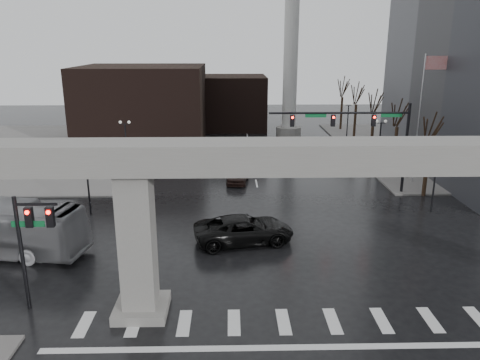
{
  "coord_description": "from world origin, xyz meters",
  "views": [
    {
      "loc": [
        -2.56,
        -20.7,
        13.04
      ],
      "look_at": [
        -1.9,
        8.04,
        4.5
      ],
      "focal_mm": 35.0,
      "sensor_mm": 36.0,
      "label": 1
    }
  ],
  "objects": [
    {
      "name": "ground",
      "position": [
        0.0,
        0.0,
        0.0
      ],
      "size": [
        160.0,
        160.0,
        0.0
      ],
      "primitive_type": "plane",
      "color": "black",
      "rests_on": "ground"
    },
    {
      "name": "sidewalk_ne",
      "position": [
        26.0,
        36.0,
        0.07
      ],
      "size": [
        28.0,
        36.0,
        0.15
      ],
      "primitive_type": "cube",
      "color": "slate",
      "rests_on": "ground"
    },
    {
      "name": "sidewalk_nw",
      "position": [
        -26.0,
        36.0,
        0.07
      ],
      "size": [
        28.0,
        36.0,
        0.15
      ],
      "primitive_type": "cube",
      "color": "slate",
      "rests_on": "ground"
    },
    {
      "name": "elevated_guideway",
      "position": [
        1.26,
        0.0,
        6.88
      ],
      "size": [
        48.0,
        2.6,
        8.7
      ],
      "color": "gray",
      "rests_on": "ground"
    },
    {
      "name": "building_far_left",
      "position": [
        -14.0,
        42.0,
        5.0
      ],
      "size": [
        16.0,
        14.0,
        10.0
      ],
      "primitive_type": "cube",
      "color": "black",
      "rests_on": "ground"
    },
    {
      "name": "building_far_mid",
      "position": [
        -2.0,
        52.0,
        4.0
      ],
      "size": [
        10.0,
        10.0,
        8.0
      ],
      "primitive_type": "cube",
      "color": "black",
      "rests_on": "ground"
    },
    {
      "name": "smokestack",
      "position": [
        6.0,
        46.0,
        13.35
      ],
      "size": [
        3.6,
        3.6,
        30.0
      ],
      "color": "silver",
      "rests_on": "ground"
    },
    {
      "name": "signal_mast_arm",
      "position": [
        8.99,
        18.8,
        5.83
      ],
      "size": [
        12.12,
        0.43,
        8.0
      ],
      "color": "black",
      "rests_on": "ground"
    },
    {
      "name": "signal_left_pole",
      "position": [
        -12.25,
        0.5,
        4.07
      ],
      "size": [
        2.3,
        0.3,
        6.0
      ],
      "color": "black",
      "rests_on": "ground"
    },
    {
      "name": "flagpole_assembly",
      "position": [
        15.29,
        22.0,
        7.53
      ],
      "size": [
        2.06,
        0.12,
        12.0
      ],
      "color": "silver",
      "rests_on": "ground"
    },
    {
      "name": "lamp_right_0",
      "position": [
        13.5,
        14.0,
        3.47
      ],
      "size": [
        1.22,
        0.32,
        5.11
      ],
      "color": "black",
      "rests_on": "ground"
    },
    {
      "name": "lamp_right_1",
      "position": [
        13.5,
        28.0,
        3.47
      ],
      "size": [
        1.22,
        0.32,
        5.11
      ],
      "color": "black",
      "rests_on": "ground"
    },
    {
      "name": "lamp_right_2",
      "position": [
        13.5,
        42.0,
        3.47
      ],
      "size": [
        1.22,
        0.32,
        5.11
      ],
      "color": "black",
      "rests_on": "ground"
    },
    {
      "name": "lamp_left_0",
      "position": [
        -13.5,
        14.0,
        3.47
      ],
      "size": [
        1.22,
        0.32,
        5.11
      ],
      "color": "black",
      "rests_on": "ground"
    },
    {
      "name": "lamp_left_1",
      "position": [
        -13.5,
        28.0,
        3.47
      ],
      "size": [
        1.22,
        0.32,
        5.11
      ],
      "color": "black",
      "rests_on": "ground"
    },
    {
      "name": "lamp_left_2",
      "position": [
        -13.5,
        42.0,
        3.47
      ],
      "size": [
        1.22,
        0.32,
        5.11
      ],
      "color": "black",
      "rests_on": "ground"
    },
    {
      "name": "tree_right_0",
      "position": [
        14.53,
        18.02,
        2.79
      ],
      "size": [
        1.09,
        1.58,
        7.5
      ],
      "color": "black",
      "rests_on": "ground"
    },
    {
      "name": "tree_right_1",
      "position": [
        14.53,
        26.02,
        2.85
      ],
      "size": [
        1.09,
        1.61,
        7.67
      ],
      "color": "black",
      "rests_on": "ground"
    },
    {
      "name": "tree_right_2",
      "position": [
        14.53,
        34.02,
        2.91
      ],
      "size": [
        1.1,
        1.63,
        7.85
      ],
      "color": "black",
      "rests_on": "ground"
    },
    {
      "name": "tree_right_3",
      "position": [
        14.53,
        42.02,
        2.98
      ],
      "size": [
        1.11,
        1.66,
        8.02
      ],
      "color": "black",
      "rests_on": "ground"
    },
    {
      "name": "tree_right_4",
      "position": [
        14.53,
        50.02,
        3.04
      ],
      "size": [
        1.12,
        1.69,
        8.19
      ],
      "color": "black",
      "rests_on": "ground"
    },
    {
      "name": "pickup_truck",
      "position": [
        -1.63,
        8.38,
        0.93
      ],
      "size": [
        7.13,
        4.33,
        1.85
      ],
      "primitive_type": "imported",
      "rotation": [
        0.0,
        0.0,
        1.77
      ],
      "color": "black",
      "rests_on": "ground"
    },
    {
      "name": "far_car",
      "position": [
        -1.77,
        22.47,
        0.77
      ],
      "size": [
        2.44,
        4.74,
        1.54
      ],
      "primitive_type": "imported",
      "rotation": [
        0.0,
        0.0,
        -0.14
      ],
      "color": "black",
      "rests_on": "ground"
    }
  ]
}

